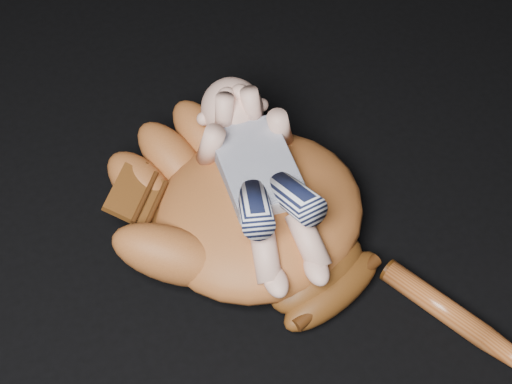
% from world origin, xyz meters
% --- Properties ---
extents(baseball_glove, '(0.58, 0.61, 0.15)m').
position_xyz_m(baseball_glove, '(-0.15, 0.17, 0.08)').
color(baseball_glove, brown).
rests_on(baseball_glove, ground).
extents(newborn_baby, '(0.19, 0.40, 0.16)m').
position_xyz_m(newborn_baby, '(-0.14, 0.17, 0.14)').
color(newborn_baby, '#D49D89').
rests_on(newborn_baby, baseball_glove).
extents(baseball_bat, '(0.22, 0.37, 0.04)m').
position_xyz_m(baseball_bat, '(0.11, -0.16, 0.02)').
color(baseball_bat, brown).
rests_on(baseball_bat, ground).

